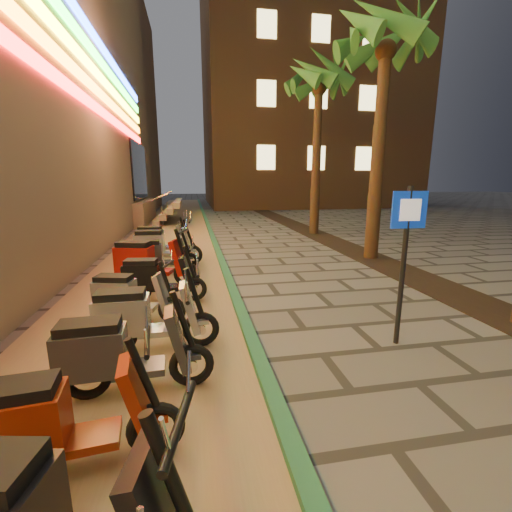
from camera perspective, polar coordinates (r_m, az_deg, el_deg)
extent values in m
plane|color=#474442|center=(3.67, 21.98, -27.46)|extent=(120.00, 120.00, 0.00)
cube|color=#8C7251|center=(12.56, -14.60, 1.54)|extent=(3.40, 60.00, 0.01)
cube|color=#225C3C|center=(12.54, -6.85, 2.05)|extent=(0.18, 60.00, 0.10)
cube|color=black|center=(9.30, 24.44, -2.93)|extent=(1.20, 40.00, 0.02)
cube|color=black|center=(20.51, -18.84, 13.24)|extent=(0.08, 5.00, 3.00)
cube|color=gray|center=(20.95, -24.00, 6.76)|extent=(5.00, 6.00, 1.20)
cube|color=#FF1414|center=(9.04, -31.25, 24.88)|extent=(0.06, 26.00, 0.28)
cube|color=orange|center=(9.19, -31.69, 28.18)|extent=(0.06, 26.00, 0.28)
cube|color=yellow|center=(9.37, -32.13, 31.37)|extent=(0.06, 26.00, 0.28)
cube|color=gray|center=(20.51, -15.68, 6.01)|extent=(0.35, 5.00, 0.30)
cube|color=gray|center=(20.45, -14.75, 6.89)|extent=(0.35, 5.00, 0.30)
cube|color=gray|center=(20.41, -13.81, 7.77)|extent=(0.35, 5.00, 0.30)
cube|color=gray|center=(20.37, -12.86, 8.66)|extent=(0.35, 5.00, 0.30)
cylinder|color=silver|center=(18.48, -17.66, 8.65)|extent=(2.09, 0.06, 0.81)
cylinder|color=silver|center=(22.45, -16.45, 9.31)|extent=(2.09, 0.06, 0.81)
cube|color=brown|center=(37.35, 7.36, 28.25)|extent=(18.00, 16.00, 25.00)
cube|color=#FBE58A|center=(26.94, 1.70, 16.10)|extent=(1.40, 0.06, 1.80)
cube|color=#FBE58A|center=(28.06, 10.03, 15.78)|extent=(1.40, 0.06, 1.80)
cube|color=#FBE58A|center=(29.68, 17.55, 15.22)|extent=(1.40, 0.06, 1.80)
cube|color=#FBE58A|center=(27.59, 1.77, 25.47)|extent=(1.40, 0.06, 1.80)
cube|color=#FBE58A|center=(28.68, 10.40, 24.78)|extent=(1.40, 0.06, 1.80)
cube|color=#FBE58A|center=(30.27, 18.15, 23.73)|extent=(1.40, 0.06, 1.80)
cube|color=#FBE58A|center=(28.94, 1.84, 34.18)|extent=(1.40, 0.06, 1.80)
cube|color=#FBE58A|center=(29.98, 10.80, 33.20)|extent=(1.40, 0.06, 1.80)
cube|color=#FBE58A|center=(31.50, 18.80, 31.75)|extent=(1.40, 0.06, 1.80)
cylinder|color=#472D19|center=(10.72, 19.61, 14.72)|extent=(0.40, 0.40, 5.70)
sphere|color=#472D19|center=(11.23, 20.82, 29.36)|extent=(0.56, 0.56, 0.56)
cone|color=#2A581B|center=(11.81, 25.29, 30.44)|extent=(0.60, 1.93, 1.52)
cone|color=#2A581B|center=(12.16, 22.58, 30.08)|extent=(1.70, 1.86, 1.52)
cone|color=#2A581B|center=(12.17, 19.29, 30.31)|extent=(2.00, 0.93, 1.52)
cone|color=#2A581B|center=(11.82, 16.65, 31.03)|extent=(1.97, 1.48, 1.52)
cone|color=#2A581B|center=(11.27, 15.82, 32.04)|extent=(1.22, 2.02, 1.52)
cone|color=#2A581B|center=(10.76, 17.50, 32.95)|extent=(1.22, 2.02, 1.52)
cone|color=#2A581B|center=(10.54, 21.14, 33.16)|extent=(1.97, 1.48, 1.52)
cone|color=#2A581B|center=(10.75, 24.70, 32.46)|extent=(2.00, 0.93, 1.52)
cone|color=#2A581B|center=(11.26, 26.23, 31.34)|extent=(1.70, 1.86, 1.52)
cylinder|color=#472D19|center=(15.27, 10.00, 14.83)|extent=(0.40, 0.40, 5.95)
sphere|color=#472D19|center=(15.68, 10.46, 25.75)|extent=(0.56, 0.56, 0.56)
cone|color=#2A581B|center=(16.11, 13.83, 26.90)|extent=(0.60, 1.93, 1.52)
cone|color=#2A581B|center=(16.55, 12.20, 26.58)|extent=(1.70, 1.86, 1.52)
cone|color=#2A581B|center=(16.64, 9.89, 26.59)|extent=(2.00, 0.93, 1.52)
cone|color=#2A581B|center=(16.36, 7.83, 26.90)|extent=(1.97, 1.48, 1.52)
cone|color=#2A581B|center=(15.82, 6.91, 27.44)|extent=(1.22, 2.02, 1.52)
cone|color=#2A581B|center=(15.26, 7.68, 27.98)|extent=(1.22, 2.02, 1.52)
cone|color=#2A581B|center=(14.95, 9.91, 28.24)|extent=(1.97, 1.48, 1.52)
cone|color=#2A581B|center=(15.06, 12.48, 28.02)|extent=(2.00, 0.93, 1.52)
cone|color=#2A581B|center=(15.53, 14.01, 27.46)|extent=(1.70, 1.86, 1.52)
cylinder|color=black|center=(5.14, 23.28, -1.88)|extent=(0.07, 0.07, 2.24)
cube|color=#0C30A3|center=(5.00, 24.19, 7.04)|extent=(0.49, 0.05, 0.49)
cube|color=white|center=(4.98, 24.34, 7.01)|extent=(0.29, 0.03, 0.29)
cylinder|color=black|center=(2.08, -13.75, -32.58)|extent=(0.30, 0.13, 0.78)
cylinder|color=black|center=(1.84, -12.59, -25.31)|extent=(0.16, 0.61, 0.05)
torus|color=black|center=(3.55, -35.57, -25.59)|extent=(0.50, 0.15, 0.49)
cylinder|color=silver|center=(3.55, -35.57, -25.59)|extent=(0.14, 0.11, 0.13)
torus|color=black|center=(3.36, -16.31, -25.91)|extent=(0.50, 0.15, 0.49)
cylinder|color=silver|center=(3.36, -16.31, -25.91)|extent=(0.14, 0.11, 0.13)
cube|color=maroon|center=(3.39, -26.46, -25.56)|extent=(0.55, 0.37, 0.08)
cube|color=maroon|center=(3.37, -34.90, -21.96)|extent=(0.70, 0.43, 0.47)
cube|color=black|center=(3.24, -35.53, -17.88)|extent=(0.61, 0.36, 0.11)
cube|color=maroon|center=(3.18, -19.25, -21.45)|extent=(0.29, 0.40, 0.66)
cylinder|color=black|center=(3.08, -18.22, -18.46)|extent=(0.26, 0.09, 0.70)
cylinder|color=black|center=(2.93, -17.68, -13.32)|extent=(0.10, 0.55, 0.04)
cube|color=maroon|center=(3.29, -16.44, -24.35)|extent=(0.22, 0.15, 0.06)
torus|color=black|center=(4.26, -26.41, -17.69)|extent=(0.52, 0.12, 0.51)
cylinder|color=silver|center=(4.26, -26.41, -17.69)|extent=(0.14, 0.10, 0.14)
torus|color=black|center=(4.14, -10.67, -17.42)|extent=(0.52, 0.12, 0.51)
cylinder|color=silver|center=(4.14, -10.67, -17.42)|extent=(0.14, 0.10, 0.14)
cube|color=#292B2F|center=(4.14, -18.83, -17.25)|extent=(0.56, 0.36, 0.08)
cube|color=#292B2F|center=(4.11, -25.70, -14.25)|extent=(0.71, 0.41, 0.49)
cube|color=black|center=(4.00, -26.09, -10.57)|extent=(0.62, 0.34, 0.12)
cube|color=#292B2F|center=(3.98, -12.90, -13.35)|extent=(0.28, 0.41, 0.69)
cylinder|color=black|center=(3.90, -12.02, -10.69)|extent=(0.27, 0.08, 0.73)
cylinder|color=black|center=(3.79, -11.49, -6.27)|extent=(0.07, 0.57, 0.04)
cube|color=#292B2F|center=(4.08, -10.74, -15.98)|extent=(0.22, 0.15, 0.06)
torus|color=black|center=(5.08, -22.04, -12.25)|extent=(0.52, 0.10, 0.52)
cylinder|color=silver|center=(5.08, -22.04, -12.25)|extent=(0.14, 0.10, 0.14)
torus|color=black|center=(4.98, -9.13, -11.95)|extent=(0.52, 0.10, 0.52)
cylinder|color=silver|center=(4.98, -9.13, -11.95)|extent=(0.14, 0.10, 0.14)
cube|color=silver|center=(4.98, -15.79, -11.76)|extent=(0.55, 0.34, 0.08)
cube|color=silver|center=(4.96, -21.40, -9.22)|extent=(0.70, 0.38, 0.50)
cube|color=black|center=(4.86, -21.67, -6.06)|extent=(0.62, 0.32, 0.12)
cube|color=silver|center=(4.85, -10.93, -8.40)|extent=(0.27, 0.40, 0.70)
cylinder|color=black|center=(4.78, -10.19, -6.14)|extent=(0.27, 0.07, 0.73)
cylinder|color=black|center=(4.69, -9.73, -2.44)|extent=(0.05, 0.58, 0.04)
cube|color=silver|center=(4.93, -9.18, -10.69)|extent=(0.22, 0.14, 0.06)
torus|color=black|center=(6.19, -22.85, -8.09)|extent=(0.47, 0.20, 0.47)
cylinder|color=silver|center=(6.19, -22.85, -8.09)|extent=(0.14, 0.12, 0.13)
torus|color=black|center=(5.82, -13.85, -8.74)|extent=(0.47, 0.20, 0.47)
cylinder|color=silver|center=(5.82, -13.85, -8.74)|extent=(0.14, 0.12, 0.13)
cube|color=#ABAAB2|center=(5.98, -18.60, -8.10)|extent=(0.55, 0.42, 0.07)
cube|color=#ABAAB2|center=(6.08, -22.45, -5.84)|extent=(0.69, 0.48, 0.45)
cube|color=black|center=(6.00, -22.65, -3.47)|extent=(0.61, 0.41, 0.11)
cube|color=#ABAAB2|center=(5.76, -15.20, -5.83)|extent=(0.32, 0.41, 0.63)
cylinder|color=black|center=(5.69, -14.71, -4.14)|extent=(0.25, 0.12, 0.66)
cylinder|color=black|center=(5.60, -14.43, -1.34)|extent=(0.16, 0.51, 0.04)
cube|color=#ABAAB2|center=(5.78, -13.90, -7.74)|extent=(0.22, 0.17, 0.05)
torus|color=black|center=(6.98, -18.93, -5.36)|extent=(0.50, 0.15, 0.49)
cylinder|color=silver|center=(6.98, -18.93, -5.36)|extent=(0.14, 0.11, 0.13)
torus|color=black|center=(6.78, -10.25, -5.40)|extent=(0.50, 0.15, 0.49)
cylinder|color=silver|center=(6.78, -10.25, -5.40)|extent=(0.14, 0.11, 0.13)
cube|color=black|center=(6.85, -14.75, -5.10)|extent=(0.55, 0.38, 0.08)
cube|color=black|center=(6.89, -18.48, -3.20)|extent=(0.70, 0.44, 0.47)
cube|color=black|center=(6.82, -18.64, -0.99)|extent=(0.62, 0.37, 0.11)
cube|color=black|center=(6.71, -11.48, -2.80)|extent=(0.30, 0.40, 0.66)
cylinder|color=black|center=(6.65, -10.99, -1.23)|extent=(0.26, 0.10, 0.70)
cylinder|color=black|center=(6.58, -10.69, 1.33)|extent=(0.11, 0.55, 0.04)
cube|color=black|center=(6.75, -10.29, -4.49)|extent=(0.22, 0.16, 0.06)
torus|color=black|center=(8.13, -20.00, -2.64)|extent=(0.58, 0.26, 0.58)
cylinder|color=silver|center=(8.13, -20.00, -2.64)|extent=(0.18, 0.15, 0.16)
torus|color=black|center=(7.70, -11.57, -2.96)|extent=(0.58, 0.26, 0.58)
cylinder|color=silver|center=(7.70, -11.57, -2.96)|extent=(0.18, 0.15, 0.16)
cube|color=maroon|center=(7.88, -16.00, -2.49)|extent=(0.69, 0.53, 0.09)
cube|color=maroon|center=(8.02, -19.59, -0.45)|extent=(0.86, 0.61, 0.55)
cube|color=black|center=(7.96, -19.76, 1.81)|extent=(0.76, 0.52, 0.13)
cube|color=maroon|center=(7.65, -12.81, -0.20)|extent=(0.40, 0.51, 0.78)
cylinder|color=black|center=(7.58, -12.33, 1.42)|extent=(0.31, 0.16, 0.82)
cylinder|color=black|center=(7.51, -12.05, 4.07)|extent=(0.22, 0.63, 0.05)
cube|color=maroon|center=(7.66, -11.62, -2.00)|extent=(0.28, 0.21, 0.07)
torus|color=black|center=(8.89, -18.06, -1.48)|extent=(0.51, 0.15, 0.50)
cylinder|color=silver|center=(8.89, -18.06, -1.48)|extent=(0.15, 0.11, 0.14)
torus|color=black|center=(8.93, -11.10, -1.03)|extent=(0.51, 0.15, 0.50)
cylinder|color=silver|center=(8.93, -11.10, -1.03)|extent=(0.15, 0.11, 0.14)
cube|color=#25292A|center=(8.89, -14.64, -1.02)|extent=(0.57, 0.39, 0.08)
cube|color=#25292A|center=(8.83, -17.68, 0.32)|extent=(0.72, 0.44, 0.48)
cube|color=black|center=(8.78, -17.80, 2.11)|extent=(0.63, 0.38, 0.12)
cube|color=#25292A|center=(8.85, -12.06, 0.98)|extent=(0.30, 0.41, 0.68)
cylinder|color=black|center=(8.82, -11.68, 2.24)|extent=(0.27, 0.10, 0.72)
cylinder|color=black|center=(8.78, -11.45, 4.25)|extent=(0.11, 0.56, 0.04)
cube|color=#25292A|center=(8.91, -11.13, -0.31)|extent=(0.23, 0.16, 0.06)
torus|color=black|center=(9.85, -17.67, 0.05)|extent=(0.57, 0.15, 0.57)
cylinder|color=silver|center=(9.85, -17.67, 0.05)|extent=(0.16, 0.12, 0.15)
torus|color=black|center=(9.67, -10.57, 0.22)|extent=(0.57, 0.15, 0.57)
cylinder|color=silver|center=(9.67, -10.57, 0.22)|extent=(0.16, 0.12, 0.15)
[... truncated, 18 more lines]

